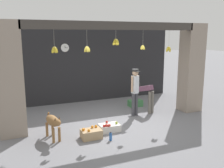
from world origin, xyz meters
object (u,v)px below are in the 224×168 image
Objects in this scene: worker_stooping at (147,93)px; wall_clock at (65,48)px; dog at (53,122)px; fruit_crate_apples at (109,128)px; produce_box_green at (135,103)px; fruit_crate_oranges at (91,134)px; shopkeeper at (135,89)px; water_bottle at (111,136)px.

wall_clock is at bearing 118.09° from worker_stooping.
dog reaches higher than fruit_crate_apples.
dog is 4.00m from produce_box_green.
dog is 1.63m from fruit_crate_apples.
fruit_crate_oranges is 1.04× the size of produce_box_green.
produce_box_green is (3.48, 1.94, -0.36)m from dog.
dog is 3.96m from wall_clock.
shopkeeper is 2.77× the size of fruit_crate_apples.
produce_box_green is at bearing 41.58° from fruit_crate_oranges.
worker_stooping is at bearing 40.29° from water_bottle.
wall_clock is at bearing 87.57° from fruit_crate_oranges.
fruit_crate_apples is at bearing -81.93° from wall_clock.
fruit_crate_apples is (-1.92, -1.19, -0.57)m from worker_stooping.
water_bottle is at bearing -38.82° from fruit_crate_oranges.
dog is at bearing 2.57° from shopkeeper.
fruit_crate_apples is at bearing 22.66° from fruit_crate_oranges.
fruit_crate_apples is 1.74× the size of wall_clock.
water_bottle is at bearing 54.59° from dog.
fruit_crate_oranges is 0.55m from water_bottle.
worker_stooping is 2.33m from fruit_crate_apples.
fruit_crate_apples is at bearing 20.93° from shopkeeper.
worker_stooping is 1.98× the size of produce_box_green.
shopkeeper is at bearing -119.01° from produce_box_green.
produce_box_green is (0.56, 1.02, -0.83)m from shopkeeper.
produce_box_green is (2.53, 2.24, -0.00)m from fruit_crate_oranges.
worker_stooping is at bearing 31.90° from fruit_crate_apples.
fruit_crate_oranges is at bearing -157.34° from fruit_crate_apples.
worker_stooping is at bearing 98.10° from dog.
dog is at bearing -150.85° from produce_box_green.
shopkeeper is 3.13× the size of produce_box_green.
dog is 2.87× the size of wall_clock.
fruit_crate_apples is 0.65m from water_bottle.
worker_stooping is 1.76× the size of fruit_crate_apples.
produce_box_green is at bearing 109.01° from dog.
produce_box_green is at bearing -31.21° from wall_clock.
water_bottle is (-1.54, -1.57, -0.84)m from shopkeeper.
worker_stooping is at bearing -42.78° from wall_clock.
shopkeeper reaches higher than produce_box_green.
fruit_crate_oranges is at bearing 62.03° from dog.
dog is 3.09m from shopkeeper.
fruit_crate_oranges is (-2.56, -1.46, -0.56)m from worker_stooping.
produce_box_green is at bearing 46.30° from fruit_crate_apples.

